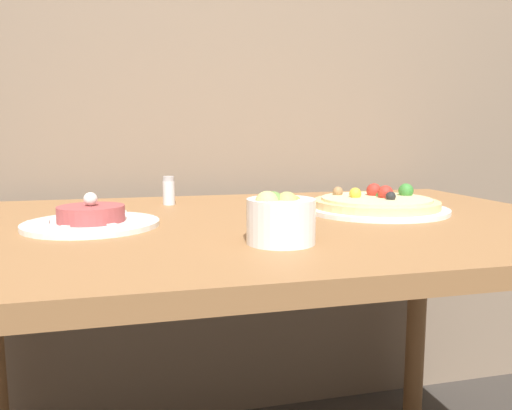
{
  "coord_description": "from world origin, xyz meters",
  "views": [
    {
      "loc": [
        -0.25,
        -0.55,
        0.92
      ],
      "look_at": [
        -0.02,
        0.38,
        0.79
      ],
      "focal_mm": 35.0,
      "sensor_mm": 36.0,
      "label": 1
    }
  ],
  "objects": [
    {
      "name": "small_bowl",
      "position": [
        -0.02,
        0.21,
        0.79
      ],
      "size": [
        0.11,
        0.11,
        0.09
      ],
      "color": "white",
      "rests_on": "dining_table"
    },
    {
      "name": "pizza_plate",
      "position": [
        0.29,
        0.48,
        0.76
      ],
      "size": [
        0.33,
        0.33,
        0.06
      ],
      "color": "white",
      "rests_on": "dining_table"
    },
    {
      "name": "tartare_plate",
      "position": [
        -0.33,
        0.44,
        0.76
      ],
      "size": [
        0.26,
        0.26,
        0.07
      ],
      "color": "white",
      "rests_on": "dining_table"
    },
    {
      "name": "salt_shaker",
      "position": [
        -0.16,
        0.71,
        0.78
      ],
      "size": [
        0.03,
        0.03,
        0.07
      ],
      "color": "silver",
      "rests_on": "dining_table"
    },
    {
      "name": "dining_table",
      "position": [
        0.0,
        0.44,
        0.66
      ],
      "size": [
        1.37,
        0.88,
        0.75
      ],
      "color": "olive",
      "rests_on": "ground_plane"
    },
    {
      "name": "back_wall",
      "position": [
        0.0,
        1.01,
        1.3
      ],
      "size": [
        8.0,
        0.05,
        2.6
      ],
      "color": "#84705B",
      "rests_on": "ground_plane"
    }
  ]
}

